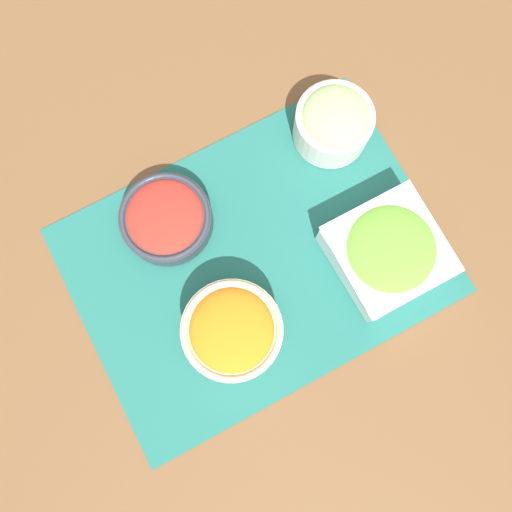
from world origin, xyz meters
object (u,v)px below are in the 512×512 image
Objects in this scene: carrot_bowl at (232,330)px; cucumber_bowl at (334,122)px; lettuce_bowl at (388,251)px; tomato_bowl at (166,218)px.

carrot_bowl is 0.34m from cucumber_bowl.
carrot_bowl is (-0.24, 0.01, 0.00)m from lettuce_bowl.
tomato_bowl is 0.97× the size of carrot_bowl.
tomato_bowl is 0.28m from cucumber_bowl.
lettuce_bowl is 0.24m from carrot_bowl.
cucumber_bowl reaches higher than lettuce_bowl.
carrot_bowl reaches higher than tomato_bowl.
tomato_bowl is 0.19m from carrot_bowl.
lettuce_bowl is 1.29× the size of cucumber_bowl.
cucumber_bowl is at bearing 2.03° from tomato_bowl.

